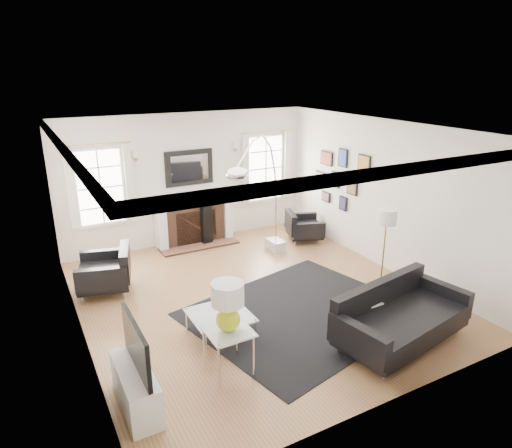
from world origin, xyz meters
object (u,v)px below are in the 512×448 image
coffee_table (220,316)px  gourd_lamp (228,304)px  arc_floor_lamp (259,197)px  armchair_left (108,272)px  sofa (398,318)px  fireplace (194,219)px  armchair_right (302,227)px

coffee_table → gourd_lamp: 1.03m
arc_floor_lamp → armchair_left: bearing=171.6°
sofa → gourd_lamp: (-2.38, 0.49, 0.61)m
gourd_lamp → arc_floor_lamp: 3.21m
sofa → gourd_lamp: 2.50m
sofa → arc_floor_lamp: size_ratio=0.83×
sofa → armchair_left: bearing=133.1°
coffee_table → arc_floor_lamp: size_ratio=0.31×
fireplace → gourd_lamp: (-1.26, -4.41, 0.43)m
fireplace → armchair_right: (2.15, -0.99, -0.24)m
coffee_table → gourd_lamp: gourd_lamp is taller
armchair_right → arc_floor_lamp: (-1.56, -0.84, 1.11)m
armchair_left → arc_floor_lamp: (2.73, -0.40, 1.06)m
armchair_left → gourd_lamp: (0.88, -2.99, 0.62)m
sofa → coffee_table: (-2.15, 1.27, -0.03)m
armchair_right → arc_floor_lamp: bearing=-151.8°
sofa → armchair_left: (-3.26, 3.48, -0.01)m
sofa → coffee_table: 2.50m
gourd_lamp → arc_floor_lamp: bearing=54.4°
arc_floor_lamp → fireplace: bearing=108.0°
fireplace → armchair_left: fireplace is taller
armchair_left → fireplace: bearing=33.6°
fireplace → arc_floor_lamp: (0.59, -1.83, 0.87)m
sofa → fireplace: bearing=102.9°
fireplace → armchair_left: size_ratio=1.51×
armchair_right → sofa: bearing=-104.7°
fireplace → sofa: (1.12, -4.90, -0.18)m
armchair_right → coffee_table: size_ratio=1.23×
arc_floor_lamp → sofa: bearing=-80.3°
sofa → gourd_lamp: size_ratio=3.37×
armchair_left → gourd_lamp: bearing=-73.6°
arc_floor_lamp → armchair_right: bearing=28.2°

